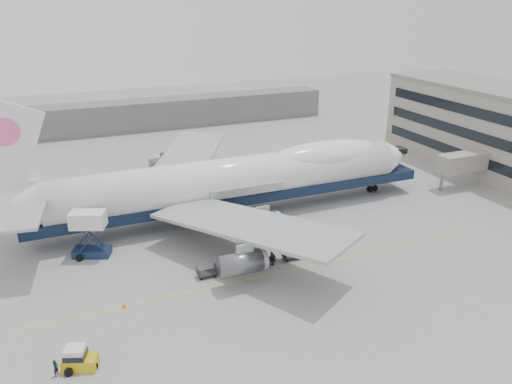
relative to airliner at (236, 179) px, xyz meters
name	(u,v)px	position (x,y,z in m)	size (l,w,h in m)	color
ground	(265,249)	(-0.64, -12.00, -5.62)	(260.00, 260.00, 0.00)	gray
apron_line	(285,271)	(-0.64, -18.00, -5.62)	(60.00, 0.15, 0.01)	gold
hangar	(110,118)	(-10.64, 58.00, -2.12)	(110.00, 8.00, 7.00)	slate
airliner	(236,179)	(0.00, 0.00, 0.00)	(67.00, 55.30, 19.98)	white
catering_truck	(89,231)	(-21.41, -5.01, -2.20)	(5.05, 4.25, 6.00)	#172546
baggage_tug	(78,359)	(-24.61, -25.96, -4.67)	(3.30, 2.52, 2.15)	gold
ground_worker	(56,368)	(-26.49, -26.21, -4.83)	(0.58, 0.38, 1.60)	black
traffic_cone	(124,305)	(-19.55, -18.17, -5.32)	(0.43, 0.43, 0.64)	orange
dolly_0	(207,273)	(-9.54, -15.54, -5.09)	(2.30, 1.35, 1.30)	#2D2D30
dolly_1	(237,266)	(-5.86, -15.54, -5.09)	(2.30, 1.35, 1.30)	#2D2D30
dolly_2	(265,261)	(-2.18, -15.54, -5.09)	(2.30, 1.35, 1.30)	#2D2D30
dolly_3	(292,255)	(1.50, -15.54, -5.09)	(2.30, 1.35, 1.30)	#2D2D30
dolly_4	(318,250)	(5.18, -15.54, -5.09)	(2.30, 1.35, 1.30)	#2D2D30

